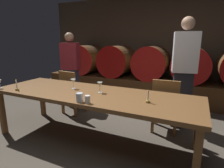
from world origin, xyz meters
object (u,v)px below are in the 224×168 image
at_px(guest_right, 184,73).
at_px(wine_glass_right, 100,85).
at_px(chair_right, 165,103).
at_px(guest_left, 71,69).
at_px(chair_left, 72,90).
at_px(wine_barrel_right, 191,65).
at_px(wine_barrel_center, 152,63).
at_px(candle_left, 17,87).
at_px(dining_table, 92,97).
at_px(cup_right, 88,99).
at_px(wine_barrel_far_left, 88,59).
at_px(candle_right, 148,99).
at_px(wine_barrel_left, 117,61).
at_px(wine_glass_center, 73,81).
at_px(cup_left, 79,97).

distance_m(guest_right, wine_glass_right, 1.45).
relative_size(chair_right, guest_left, 0.54).
distance_m(chair_left, chair_right, 1.82).
bearing_deg(wine_barrel_right, chair_left, -141.20).
xyz_separation_m(wine_barrel_center, wine_barrel_right, (0.90, 0.00, 0.00)).
height_order(wine_barrel_right, candle_left, wine_barrel_right).
bearing_deg(dining_table, guest_left, 136.84).
bearing_deg(wine_glass_right, dining_table, -149.42).
bearing_deg(cup_right, wine_glass_right, 100.96).
xyz_separation_m(chair_left, candle_left, (-0.15, -1.08, 0.30)).
bearing_deg(wine_barrel_far_left, wine_barrel_center, 0.00).
xyz_separation_m(wine_barrel_far_left, candle_right, (2.42, -2.48, -0.13)).
relative_size(wine_barrel_left, wine_barrel_center, 1.00).
xyz_separation_m(dining_table, wine_glass_right, (0.10, 0.06, 0.16)).
bearing_deg(wine_barrel_far_left, guest_right, -25.90).
height_order(wine_barrel_right, wine_glass_center, wine_barrel_right).
relative_size(guest_left, cup_left, 14.99).
distance_m(wine_barrel_center, guest_right, 1.56).
height_order(wine_barrel_right, guest_right, guest_right).
relative_size(dining_table, guest_right, 1.62).
relative_size(wine_barrel_right, wine_glass_right, 6.02).
xyz_separation_m(wine_barrel_left, guest_right, (1.77, -1.32, 0.02)).
bearing_deg(wine_barrel_left, wine_glass_center, -83.00).
xyz_separation_m(guest_right, cup_left, (-1.04, -1.48, -0.14)).
height_order(chair_right, candle_right, candle_right).
bearing_deg(candle_right, guest_left, 148.98).
relative_size(wine_barrel_far_left, cup_left, 8.35).
relative_size(chair_left, cup_left, 8.13).
xyz_separation_m(wine_glass_center, wine_glass_right, (0.47, -0.02, -0.00)).
distance_m(wine_barrel_left, cup_left, 2.90).
bearing_deg(chair_left, wine_glass_right, 153.92).
relative_size(chair_left, guest_right, 0.48).
bearing_deg(wine_barrel_center, dining_table, -96.67).
relative_size(dining_table, candle_left, 16.44).
relative_size(chair_left, cup_right, 9.45).
distance_m(chair_right, cup_left, 1.43).
bearing_deg(chair_right, wine_glass_center, 22.97).
relative_size(chair_right, cup_right, 9.45).
bearing_deg(wine_glass_center, guest_left, 128.97).
distance_m(wine_barrel_right, guest_left, 2.73).
distance_m(guest_left, cup_left, 2.05).
relative_size(candle_left, wine_glass_center, 1.21).
height_order(chair_left, candle_right, candle_right).
xyz_separation_m(cup_left, cup_right, (0.11, -0.00, -0.01)).
bearing_deg(wine_glass_center, candle_left, -147.65).
xyz_separation_m(wine_barrel_left, chair_right, (1.57, -1.68, -0.43)).
bearing_deg(chair_left, chair_right, -172.94).
bearing_deg(candle_left, dining_table, 18.65).
bearing_deg(candle_left, wine_barrel_center, 64.16).
xyz_separation_m(wine_barrel_far_left, candle_left, (0.54, -2.76, -0.13)).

